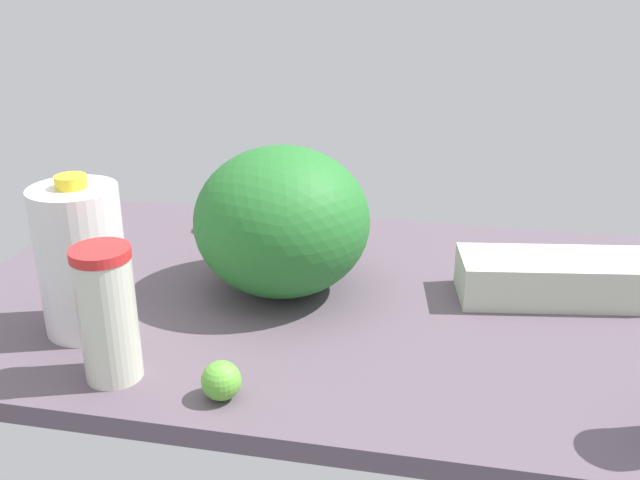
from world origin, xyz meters
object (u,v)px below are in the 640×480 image
at_px(tumbler_cup, 108,314).
at_px(lime_loose, 221,381).
at_px(egg_carton, 555,278).
at_px(lemon_near_front, 224,214).
at_px(watermelon, 282,221).
at_px(milk_jug, 82,259).
at_px(orange_beside_bowl, 296,221).

xyz_separation_m(tumbler_cup, lime_loose, (0.16, -0.02, -0.07)).
relative_size(egg_carton, lemon_near_front, 4.54).
bearing_deg(tumbler_cup, egg_carton, 30.73).
bearing_deg(watermelon, milk_jug, -144.11).
distance_m(lime_loose, orange_beside_bowl, 0.55).
bearing_deg(tumbler_cup, orange_beside_bowl, 76.41).
relative_size(tumbler_cup, lime_loose, 3.63).
bearing_deg(egg_carton, milk_jug, -169.80).
height_order(tumbler_cup, orange_beside_bowl, tumbler_cup).
xyz_separation_m(orange_beside_bowl, lemon_near_front, (-0.16, 0.01, -0.00)).
bearing_deg(orange_beside_bowl, egg_carton, -19.92).
distance_m(watermelon, milk_jug, 0.32).
distance_m(watermelon, tumbler_cup, 0.34).
bearing_deg(watermelon, lime_loose, -90.06).
bearing_deg(lemon_near_front, watermelon, -52.37).
bearing_deg(watermelon, tumbler_cup, -117.62).
bearing_deg(lemon_near_front, lime_loose, -71.82).
bearing_deg(lime_loose, egg_carton, 40.39).
bearing_deg(lime_loose, milk_jug, 151.85).
distance_m(milk_jug, tumbler_cup, 0.15).
distance_m(lime_loose, lemon_near_front, 0.60).
xyz_separation_m(egg_carton, watermelon, (-0.45, -0.06, 0.09)).
height_order(egg_carton, watermelon, watermelon).
relative_size(watermelon, milk_jug, 1.19).
xyz_separation_m(egg_carton, lime_loose, (-0.45, -0.38, -0.01)).
relative_size(watermelon, lime_loose, 5.57).
bearing_deg(orange_beside_bowl, lime_loose, -86.89).
relative_size(orange_beside_bowl, lemon_near_front, 1.07).
distance_m(egg_carton, lemon_near_front, 0.66).
height_order(egg_carton, orange_beside_bowl, orange_beside_bowl).
xyz_separation_m(lime_loose, lemon_near_front, (-0.19, 0.57, 0.01)).
relative_size(milk_jug, lime_loose, 4.66).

